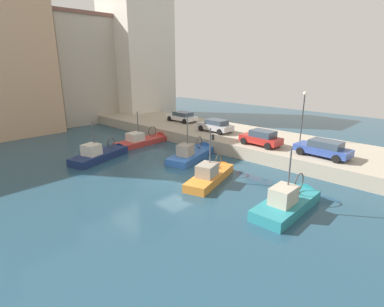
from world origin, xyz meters
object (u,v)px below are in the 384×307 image
object	(u,v)px
fishing_boat_teal	(289,206)
parked_car_blue	(323,148)
quay_streetlamp	(303,108)
parked_car_white	(182,116)
fishing_boat_blue	(193,156)
parked_car_silver	(216,125)
fishing_boat_orange	(212,178)
parked_car_red	(261,138)
mooring_bollard_mid	(213,137)
fishing_boat_red	(144,142)
fishing_boat_navy	(102,157)

from	to	relation	value
fishing_boat_teal	parked_car_blue	world-z (taller)	fishing_boat_teal
fishing_boat_teal	quay_streetlamp	distance (m)	13.70
parked_car_white	parked_car_blue	distance (m)	19.61
fishing_boat_blue	parked_car_silver	bearing A→B (deg)	19.44
fishing_boat_orange	parked_car_blue	bearing A→B (deg)	-33.83
parked_car_red	mooring_bollard_mid	distance (m)	4.86
parked_car_red	parked_car_silver	size ratio (longest dim) A/B	0.95
parked_car_white	parked_car_silver	world-z (taller)	parked_car_silver
fishing_boat_red	fishing_boat_teal	distance (m)	19.25
fishing_boat_blue	fishing_boat_orange	size ratio (longest dim) A/B	1.03
fishing_boat_teal	parked_car_blue	size ratio (longest dim) A/B	1.43
fishing_boat_blue	quay_streetlamp	size ratio (longest dim) A/B	1.44
parked_car_red	fishing_boat_navy	bearing A→B (deg)	134.27
parked_car_red	fishing_boat_blue	bearing A→B (deg)	132.68
fishing_boat_teal	parked_car_blue	distance (m)	8.54
mooring_bollard_mid	fishing_boat_teal	bearing A→B (deg)	-119.36
fishing_boat_red	fishing_boat_teal	size ratio (longest dim) A/B	1.07
fishing_boat_blue	fishing_boat_red	distance (m)	7.46
parked_car_blue	quay_streetlamp	world-z (taller)	quay_streetlamp
fishing_boat_blue	parked_car_silver	world-z (taller)	fishing_boat_blue
fishing_boat_blue	parked_car_blue	distance (m)	11.43
fishing_boat_red	fishing_boat_orange	bearing A→B (deg)	-104.35
fishing_boat_navy	parked_car_blue	world-z (taller)	fishing_boat_navy
fishing_boat_red	parked_car_white	distance (m)	8.07
fishing_boat_orange	quay_streetlamp	size ratio (longest dim) A/B	1.39
fishing_boat_navy	quay_streetlamp	size ratio (longest dim) A/B	1.43
parked_car_blue	mooring_bollard_mid	xyz separation A→B (m)	(-1.85, 10.20, -0.44)
fishing_boat_orange	mooring_bollard_mid	xyz separation A→B (m)	(6.08, 4.89, 1.32)
parked_car_white	mooring_bollard_mid	world-z (taller)	parked_car_white
fishing_boat_orange	fishing_boat_teal	bearing A→B (deg)	-93.00
fishing_boat_orange	parked_car_red	bearing A→B (deg)	2.08
fishing_boat_navy	fishing_boat_teal	bearing A→B (deg)	-81.67
parked_car_blue	quay_streetlamp	distance (m)	5.85
fishing_boat_teal	fishing_boat_orange	distance (m)	6.53
fishing_boat_teal	fishing_boat_orange	bearing A→B (deg)	87.00
parked_car_red	mooring_bollard_mid	world-z (taller)	parked_car_red
fishing_boat_navy	fishing_boat_red	distance (m)	6.24
fishing_boat_navy	parked_car_silver	distance (m)	12.77
fishing_boat_navy	parked_car_blue	distance (m)	19.65
fishing_boat_navy	parked_car_blue	size ratio (longest dim) A/B	1.54
fishing_boat_red	fishing_boat_orange	xyz separation A→B (m)	(-3.17, -12.41, 0.02)
parked_car_white	parked_car_blue	world-z (taller)	parked_car_blue
parked_car_blue	quay_streetlamp	xyz separation A→B (m)	(3.80, 3.65, 2.54)
parked_car_white	quay_streetlamp	xyz separation A→B (m)	(0.85, -15.74, 2.59)
fishing_boat_red	parked_car_red	world-z (taller)	fishing_boat_red
fishing_boat_teal	quay_streetlamp	size ratio (longest dim) A/B	1.32
fishing_boat_navy	quay_streetlamp	bearing A→B (deg)	-40.84
fishing_boat_teal	parked_car_red	xyz separation A→B (m)	(7.88, 6.79, 1.78)
fishing_boat_teal	parked_car_white	xyz separation A→B (m)	(11.22, 20.59, 1.71)
parked_car_red	fishing_boat_teal	bearing A→B (deg)	-139.23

